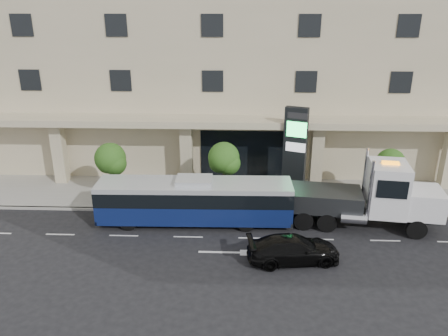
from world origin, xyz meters
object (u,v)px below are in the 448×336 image
object	(u,v)px
tow_truck	(370,198)
black_sedan	(293,249)
signage_pylon	(295,151)
city_bus	(195,200)

from	to	relation	value
tow_truck	black_sedan	xyz separation A→B (m)	(-5.21, -4.29, -1.26)
black_sedan	signage_pylon	size ratio (longest dim) A/B	0.78
tow_truck	signage_pylon	distance (m)	6.53
city_bus	signage_pylon	world-z (taller)	signage_pylon
city_bus	black_sedan	world-z (taller)	city_bus
black_sedan	signage_pylon	xyz separation A→B (m)	(0.94, 9.01, 2.73)
signage_pylon	city_bus	bearing A→B (deg)	-124.50
city_bus	black_sedan	bearing A→B (deg)	-37.13
city_bus	signage_pylon	bearing A→B (deg)	33.47
city_bus	signage_pylon	distance (m)	8.51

